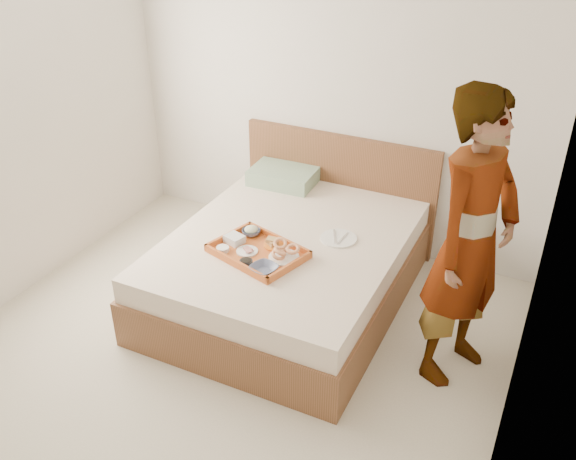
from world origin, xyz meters
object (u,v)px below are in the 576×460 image
Objects in this scene: bed at (288,268)px; tray at (258,251)px; dinner_plate at (339,238)px; person at (471,242)px.

tray is (-0.08, -0.30, 0.29)m from bed.
tray is at bearing -134.23° from dinner_plate.
bed is 0.45m from dinner_plate.
tray reaches higher than bed.
tray is at bearing 116.60° from person.
bed is 0.43m from tray.
person is at bearing 21.09° from tray.
tray is 0.60m from dinner_plate.
dinner_plate is (0.34, 0.13, 0.27)m from bed.
bed is at bearing 103.38° from person.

